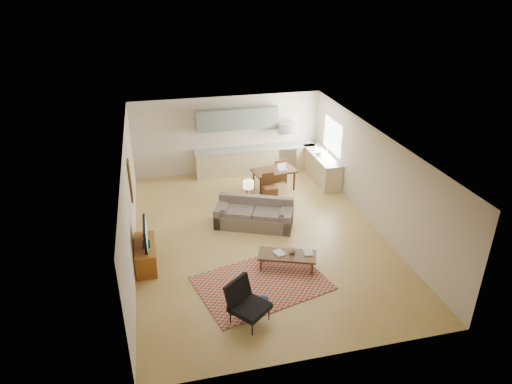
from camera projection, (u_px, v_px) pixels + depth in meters
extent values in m
plane|color=#AC8A4A|center=(259.00, 235.00, 12.39)|extent=(9.00, 9.00, 0.00)
plane|color=white|center=(259.00, 141.00, 11.20)|extent=(9.00, 9.00, 0.00)
plane|color=beige|center=(228.00, 135.00, 15.73)|extent=(6.50, 0.00, 6.50)
plane|color=beige|center=(320.00, 300.00, 7.86)|extent=(6.50, 0.00, 6.50)
plane|color=beige|center=(129.00, 203.00, 11.12)|extent=(0.00, 9.00, 9.00)
plane|color=beige|center=(374.00, 178.00, 12.47)|extent=(0.00, 9.00, 9.00)
cube|color=#A5A8AD|center=(285.00, 158.00, 16.26)|extent=(0.62, 0.62, 0.90)
cube|color=#A5A8AD|center=(286.00, 128.00, 15.80)|extent=(0.62, 0.40, 0.35)
cube|color=slate|center=(237.00, 119.00, 15.38)|extent=(2.80, 0.34, 0.70)
cube|color=white|center=(332.00, 136.00, 15.00)|extent=(0.02, 1.40, 1.05)
cube|color=maroon|center=(262.00, 283.00, 10.46)|extent=(3.26, 2.63, 0.02)
imported|color=maroon|center=(275.00, 254.00, 10.78)|extent=(0.38, 0.41, 0.03)
imported|color=navy|center=(304.00, 253.00, 10.85)|extent=(0.30, 0.36, 0.02)
imported|color=black|center=(292.00, 251.00, 10.80)|extent=(0.21, 0.21, 0.16)
imported|color=beige|center=(315.00, 148.00, 15.55)|extent=(0.09, 0.09, 0.19)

